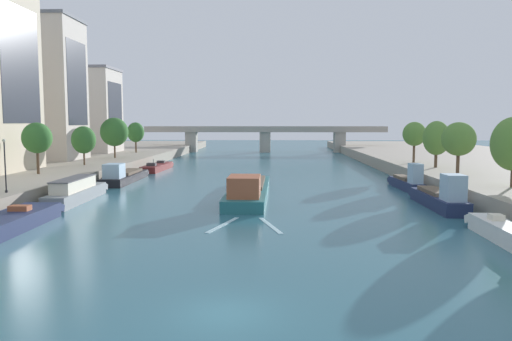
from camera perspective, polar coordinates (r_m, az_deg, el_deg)
name	(u,v)px	position (r m, az deg, el deg)	size (l,w,h in m)	color
ground_plane	(226,314)	(21.26, -3.50, -16.01)	(400.00, 400.00, 0.00)	#2D6070
quay_left	(15,168)	(84.67, -25.78, 0.31)	(36.00, 170.00, 1.83)	gray
quay_right	(512,169)	(82.98, 27.19, 0.15)	(36.00, 170.00, 1.83)	gray
barge_midriver	(249,189)	(51.75, -0.85, -2.17)	(4.17, 21.93, 2.94)	#23666B
wake_behind_barge	(247,225)	(38.22, -1.08, -6.23)	(5.60, 5.92, 0.03)	#A0CCD6
moored_boat_left_downstream	(0,226)	(39.40, -27.17, -5.63)	(3.17, 15.28, 2.25)	#1E284C
moored_boat_left_near	(76,191)	(52.49, -19.80, -2.24)	(2.53, 12.94, 2.40)	gray
moored_boat_left_far	(124,176)	(67.57, -14.82, -0.59)	(2.88, 14.55, 2.75)	black
moored_boat_left_midway	(157,167)	(83.23, -11.18, 0.40)	(2.88, 12.61, 2.09)	maroon
moored_boat_right_near	(508,234)	(36.27, 26.82, -6.51)	(2.00, 10.90, 2.27)	silver
moored_boat_right_midway	(440,197)	(48.45, 20.22, -2.89)	(2.26, 11.61, 3.43)	#1E284C
moored_boat_right_second	(407,182)	(60.62, 16.87, -1.22)	(1.98, 10.33, 3.28)	#1E284C
tree_left_by_lamp	(37,138)	(62.94, -23.69, 3.40)	(3.37, 3.37, 5.94)	brown
tree_left_far	(84,140)	(73.86, -19.06, 3.32)	(3.33, 3.33, 5.43)	brown
tree_left_end_of_row	(114,132)	(87.36, -15.85, 4.25)	(4.63, 4.63, 6.74)	brown
tree_left_midway	(136,132)	(101.53, -13.56, 4.25)	(3.31, 3.31, 5.96)	brown
tree_right_far	(459,139)	(61.92, 22.11, 3.33)	(3.82, 3.82, 6.00)	brown
tree_right_second	(436,138)	(70.15, 19.88, 3.49)	(3.50, 3.50, 6.15)	brown
tree_right_end_of_row	(414,134)	(77.90, 17.61, 3.98)	(3.42, 3.42, 6.03)	brown
lamppost_left_bank	(5,163)	(47.38, -26.69, 0.75)	(0.28, 0.28, 4.58)	black
building_left_far_end	(37,89)	(87.84, -23.65, 8.53)	(13.29, 10.09, 22.51)	#BCB2A8
building_left_middle	(85,110)	(105.95, -18.96, 6.52)	(12.79, 10.89, 16.70)	#BCB2A8
bridge_far	(265,136)	(131.12, 1.05, 4.00)	(62.78, 4.40, 6.75)	#9E998E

